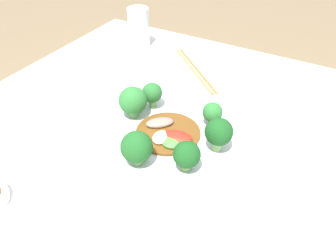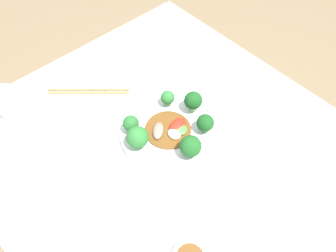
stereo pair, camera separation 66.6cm
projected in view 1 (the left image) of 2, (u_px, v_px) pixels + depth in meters
table at (155, 249)px, 0.88m from camera, size 0.99×0.91×0.76m
plate at (168, 137)px, 0.64m from camera, size 0.26×0.26×0.02m
broccoli_northwest at (212, 113)px, 0.64m from camera, size 0.04×0.04×0.05m
broccoli_north at (219, 132)px, 0.58m from camera, size 0.05×0.05×0.07m
broccoli_south at (133, 101)px, 0.66m from camera, size 0.06×0.06×0.07m
broccoli_east at (137, 147)px, 0.56m from camera, size 0.06×0.06×0.07m
broccoli_southwest at (152, 93)px, 0.69m from camera, size 0.04×0.04×0.06m
broccoli_northeast at (187, 155)px, 0.54m from camera, size 0.05×0.05×0.06m
stirfry_center at (169, 134)px, 0.63m from camera, size 0.13×0.13×0.02m
drinking_glass at (139, 28)px, 0.95m from camera, size 0.06×0.06×0.11m
chopsticks at (195, 69)px, 0.87m from camera, size 0.18×0.20×0.01m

